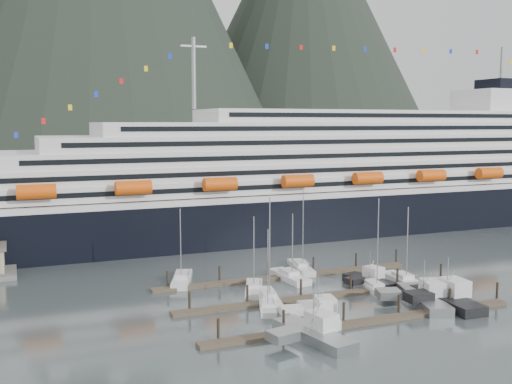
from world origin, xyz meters
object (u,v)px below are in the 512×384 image
(sailboat_e, at_px, (182,280))
(trawler_c, at_px, (422,297))
(trawler_a, at_px, (313,333))
(sailboat_h, at_px, (403,281))
(sailboat_a, at_px, (267,307))
(sailboat_b, at_px, (268,299))
(trawler_e, at_px, (369,280))
(sailboat_g, at_px, (301,268))
(sailboat_c, at_px, (254,289))
(cruise_ship, at_px, (346,182))
(trawler_d, at_px, (446,298))
(trawler_b, at_px, (317,313))
(sailboat_d, at_px, (374,288))
(sailboat_f, at_px, (289,277))

(sailboat_e, distance_m, trawler_c, 39.79)
(trawler_a, bearing_deg, sailboat_h, -68.33)
(sailboat_a, xyz_separation_m, sailboat_b, (1.73, 3.69, 0.05))
(trawler_e, bearing_deg, sailboat_a, 89.86)
(sailboat_g, bearing_deg, sailboat_c, 138.10)
(sailboat_h, bearing_deg, sailboat_a, 102.37)
(cruise_ship, bearing_deg, trawler_d, -107.31)
(cruise_ship, relative_size, trawler_a, 15.81)
(sailboat_b, relative_size, trawler_b, 1.59)
(trawler_e, bearing_deg, trawler_d, -176.96)
(sailboat_a, distance_m, sailboat_b, 4.08)
(cruise_ship, distance_m, trawler_a, 82.01)
(sailboat_c, distance_m, trawler_d, 29.76)
(sailboat_h, distance_m, trawler_a, 32.26)
(sailboat_c, distance_m, sailboat_h, 25.88)
(trawler_d, bearing_deg, sailboat_a, 75.84)
(trawler_a, bearing_deg, sailboat_e, 1.45)
(sailboat_c, distance_m, trawler_e, 19.78)
(trawler_d, height_order, trawler_e, trawler_d)
(trawler_c, distance_m, trawler_d, 3.44)
(sailboat_g, xyz_separation_m, trawler_e, (5.97, -13.63, 0.40))
(cruise_ship, distance_m, trawler_c, 65.27)
(sailboat_b, height_order, trawler_b, sailboat_b)
(sailboat_c, bearing_deg, sailboat_g, -30.71)
(sailboat_g, xyz_separation_m, trawler_a, (-14.78, -32.81, 0.46))
(sailboat_b, distance_m, sailboat_e, 18.40)
(sailboat_g, height_order, trawler_b, sailboat_g)
(cruise_ship, distance_m, trawler_d, 66.17)
(trawler_b, bearing_deg, trawler_c, -78.28)
(sailboat_c, distance_m, trawler_c, 26.32)
(cruise_ship, xyz_separation_m, trawler_a, (-44.83, -67.77, -11.14))
(sailboat_d, height_order, sailboat_g, sailboat_d)
(trawler_a, bearing_deg, trawler_c, -84.13)
(sailboat_a, relative_size, sailboat_e, 0.93)
(sailboat_c, relative_size, sailboat_d, 0.82)
(sailboat_g, height_order, trawler_c, sailboat_g)
(cruise_ship, height_order, sailboat_a, cruise_ship)
(sailboat_d, xyz_separation_m, trawler_b, (-15.15, -9.00, 0.42))
(cruise_ship, relative_size, sailboat_c, 16.20)
(sailboat_b, relative_size, sailboat_g, 1.08)
(sailboat_a, distance_m, trawler_d, 27.03)
(cruise_ship, height_order, trawler_d, cruise_ship)
(sailboat_d, relative_size, sailboat_h, 1.14)
(sailboat_d, xyz_separation_m, sailboat_f, (-9.73, 11.46, -0.00))
(trawler_a, bearing_deg, sailboat_b, -16.59)
(sailboat_g, height_order, sailboat_h, sailboat_g)
(sailboat_e, relative_size, trawler_a, 1.01)
(cruise_ship, height_order, sailboat_g, cruise_ship)
(sailboat_e, bearing_deg, sailboat_d, -101.15)
(sailboat_a, relative_size, trawler_b, 1.19)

